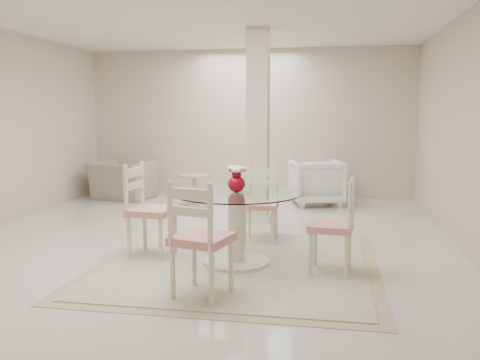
% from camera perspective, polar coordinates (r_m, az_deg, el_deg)
% --- Properties ---
extents(ground, '(7.00, 7.00, 0.00)m').
position_cam_1_polar(ground, '(6.19, -4.37, -6.93)').
color(ground, silver).
rests_on(ground, ground).
extents(room_shell, '(6.02, 7.02, 2.71)m').
position_cam_1_polar(room_shell, '(6.00, -4.55, 10.49)').
color(room_shell, beige).
rests_on(room_shell, ground).
extents(column, '(0.30, 0.30, 2.70)m').
position_cam_1_polar(column, '(7.17, 2.02, 5.99)').
color(column, beige).
rests_on(column, ground).
extents(area_rug, '(2.84, 2.84, 0.02)m').
position_cam_1_polar(area_rug, '(5.28, -0.39, -9.39)').
color(area_rug, tan).
rests_on(area_rug, ground).
extents(dining_table, '(1.30, 1.30, 0.75)m').
position_cam_1_polar(dining_table, '(5.18, -0.39, -5.42)').
color(dining_table, '#EFE2C5').
rests_on(dining_table, ground).
extents(red_vase, '(0.21, 0.19, 0.27)m').
position_cam_1_polar(red_vase, '(5.09, -0.36, 0.16)').
color(red_vase, '#A20519').
rests_on(red_vase, dining_table).
extents(dining_chair_east, '(0.45, 0.45, 1.02)m').
position_cam_1_polar(dining_chair_east, '(4.94, 10.95, -4.34)').
color(dining_chair_east, '#F3E7C7').
rests_on(dining_chair_east, ground).
extents(dining_chair_north, '(0.41, 0.41, 1.01)m').
position_cam_1_polar(dining_chair_north, '(6.11, 2.43, -2.02)').
color(dining_chair_north, beige).
rests_on(dining_chair_north, ground).
extents(dining_chair_west, '(0.49, 0.49, 1.12)m').
position_cam_1_polar(dining_chair_west, '(5.53, -10.55, -2.55)').
color(dining_chair_west, beige).
rests_on(dining_chair_west, ground).
extents(dining_chair_south, '(0.54, 0.54, 1.11)m').
position_cam_1_polar(dining_chair_south, '(4.20, -4.75, -5.71)').
color(dining_chair_south, '#F5E6CA').
rests_on(dining_chair_south, ground).
extents(recliner_taupe, '(1.16, 1.06, 0.66)m').
position_cam_1_polar(recliner_taupe, '(9.41, -13.02, -0.04)').
color(recliner_taupe, '#9F9084').
rests_on(recliner_taupe, ground).
extents(armchair_white, '(1.00, 1.02, 0.76)m').
position_cam_1_polar(armchair_white, '(8.67, 8.57, -0.25)').
color(armchair_white, white).
rests_on(armchair_white, ground).
extents(side_table, '(0.51, 0.51, 0.53)m').
position_cam_1_polar(side_table, '(8.45, -5.11, -1.32)').
color(side_table, '#DAB586').
rests_on(side_table, ground).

